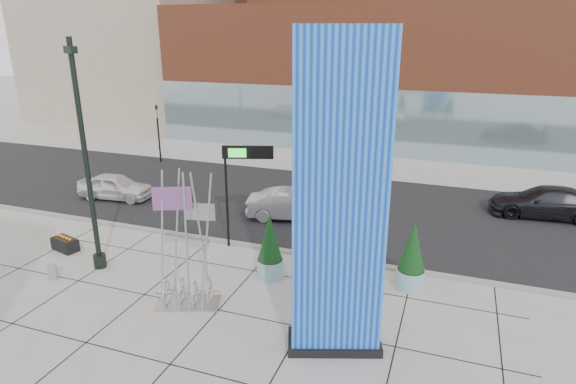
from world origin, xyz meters
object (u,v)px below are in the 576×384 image
(lamp_post, at_px, (89,181))
(public_art_sculpture, at_px, (187,271))
(overhead_street_sign, at_px, (242,162))
(blue_pylon, at_px, (339,208))
(car_silver_mid, at_px, (291,205))
(car_white_west, at_px, (115,187))
(concrete_bollard, at_px, (53,272))

(lamp_post, height_order, public_art_sculpture, lamp_post)
(lamp_post, bearing_deg, overhead_street_sign, 36.86)
(blue_pylon, bearing_deg, lamp_post, 151.00)
(blue_pylon, relative_size, car_silver_mid, 2.08)
(blue_pylon, height_order, car_white_west, blue_pylon)
(concrete_bollard, height_order, overhead_street_sign, overhead_street_sign)
(concrete_bollard, bearing_deg, public_art_sculpture, 1.93)
(lamp_post, distance_m, car_silver_mid, 9.82)
(concrete_bollard, height_order, car_silver_mid, car_silver_mid)
(overhead_street_sign, bearing_deg, car_silver_mid, 61.10)
(blue_pylon, bearing_deg, concrete_bollard, 159.07)
(blue_pylon, distance_m, car_silver_mid, 11.07)
(car_silver_mid, bearing_deg, blue_pylon, -167.31)
(lamp_post, bearing_deg, public_art_sculpture, -14.21)
(lamp_post, height_order, car_silver_mid, lamp_post)
(blue_pylon, bearing_deg, public_art_sculpture, 154.95)
(lamp_post, bearing_deg, blue_pylon, -9.94)
(overhead_street_sign, xyz_separation_m, car_white_west, (-9.59, 3.51, -3.19))
(blue_pylon, relative_size, lamp_post, 1.04)
(blue_pylon, distance_m, lamp_post, 10.39)
(public_art_sculpture, xyz_separation_m, car_white_west, (-9.65, 8.31, -0.57))
(lamp_post, distance_m, concrete_bollard, 3.76)
(lamp_post, distance_m, overhead_street_sign, 5.97)
(public_art_sculpture, bearing_deg, car_silver_mid, 66.72)
(blue_pylon, height_order, public_art_sculpture, blue_pylon)
(lamp_post, relative_size, concrete_bollard, 14.06)
(overhead_street_sign, height_order, car_silver_mid, overhead_street_sign)
(car_white_west, bearing_deg, concrete_bollard, -162.25)
(concrete_bollard, relative_size, car_silver_mid, 0.14)
(overhead_street_sign, height_order, car_white_west, overhead_street_sign)
(public_art_sculpture, bearing_deg, lamp_post, 147.24)
(lamp_post, xyz_separation_m, car_silver_mid, (5.56, 7.55, -2.91))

